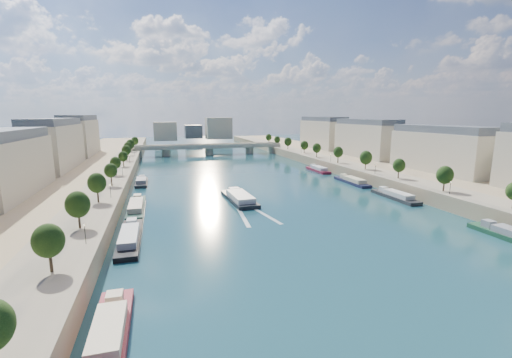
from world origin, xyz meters
TOP-DOWN VIEW (x-y plane):
  - ground at (0.00, 100.00)m, footprint 700.00×700.00m
  - quay_left at (-72.00, 100.00)m, footprint 44.00×520.00m
  - quay_right at (72.00, 100.00)m, footprint 44.00×520.00m
  - pave_left at (-57.00, 100.00)m, footprint 14.00×520.00m
  - pave_right at (57.00, 100.00)m, footprint 14.00×520.00m
  - trees_left at (-55.00, 102.00)m, footprint 4.80×268.80m
  - trees_right at (55.00, 110.00)m, footprint 4.80×268.80m
  - lamps_left at (-52.50, 90.00)m, footprint 0.36×200.36m
  - lamps_right at (52.50, 105.00)m, footprint 0.36×200.36m
  - buildings_left at (-85.00, 112.00)m, footprint 16.00×226.00m
  - buildings_right at (85.00, 112.00)m, footprint 16.00×226.00m
  - skyline at (3.19, 319.52)m, footprint 79.00×42.00m
  - bridge at (0.00, 219.72)m, footprint 112.00×12.00m
  - tour_barge at (-10.57, 74.84)m, footprint 8.69×26.61m
  - wake at (-10.57, 58.20)m, footprint 10.76×26.02m
  - moored_barges_left at (-45.50, 42.28)m, footprint 5.00×158.06m
  - moored_barges_right at (45.50, 56.41)m, footprint 5.00×159.92m

SIDE VIEW (x-z plane):
  - ground at x=0.00m, z-range 0.00..0.00m
  - wake at x=-10.57m, z-range 0.00..0.04m
  - moored_barges_right at x=45.50m, z-range -0.96..2.64m
  - moored_barges_left at x=-45.50m, z-range -0.96..2.64m
  - tour_barge at x=-10.57m, z-range -0.87..2.80m
  - quay_left at x=-72.00m, z-range 0.00..5.00m
  - quay_right at x=72.00m, z-range 0.00..5.00m
  - pave_left at x=-57.00m, z-range 5.00..5.10m
  - pave_right at x=57.00m, z-range 5.00..5.10m
  - bridge at x=0.00m, z-range 1.01..9.16m
  - lamps_left at x=-52.50m, z-range 5.64..9.92m
  - lamps_right at x=52.50m, z-range 5.64..9.92m
  - trees_left at x=-55.00m, z-range 6.35..14.61m
  - trees_right at x=55.00m, z-range 6.35..14.61m
  - skyline at x=3.19m, z-range 3.66..25.66m
  - buildings_left at x=-85.00m, z-range 4.85..28.05m
  - buildings_right at x=85.00m, z-range 4.85..28.05m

